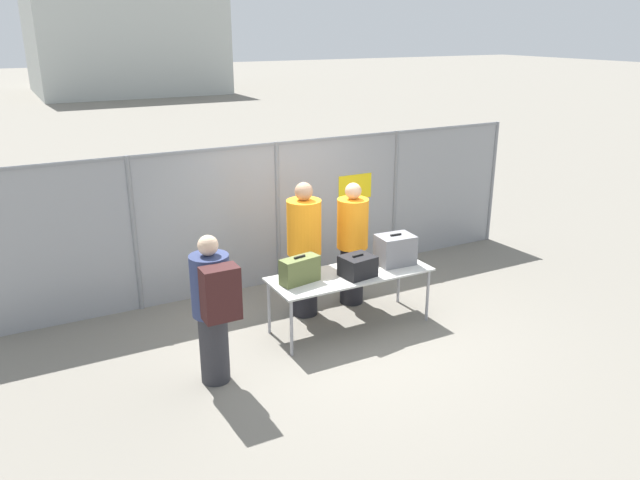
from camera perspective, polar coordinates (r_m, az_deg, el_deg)
ground_plane at (r=8.33m, az=1.49°, el=-8.01°), size 120.00×120.00×0.00m
fence_section at (r=9.42m, az=-3.85°, el=2.70°), size 8.60×0.07×2.18m
inspection_table at (r=8.08m, az=2.79°, el=-3.38°), size 2.14×0.79×0.76m
suitcase_olive at (r=7.71m, az=-1.86°, el=-2.77°), size 0.53×0.29×0.35m
suitcase_black at (r=7.94m, az=3.46°, el=-2.39°), size 0.45×0.40×0.29m
suitcase_grey at (r=8.37m, az=6.89°, el=-0.88°), size 0.51×0.39×0.42m
traveler_hooded at (r=6.81m, az=-9.72°, el=-5.91°), size 0.43×0.66×1.72m
security_worker_near at (r=8.35m, az=-1.45°, el=-0.73°), size 0.46×0.46×1.87m
security_worker_far at (r=8.73m, az=2.97°, el=-0.21°), size 0.44×0.44×1.76m
utility_trailer at (r=12.63m, az=-0.13°, el=3.53°), size 3.28×2.01×0.72m
distant_hangar at (r=40.19m, az=-17.55°, el=17.14°), size 10.19×8.98×6.07m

